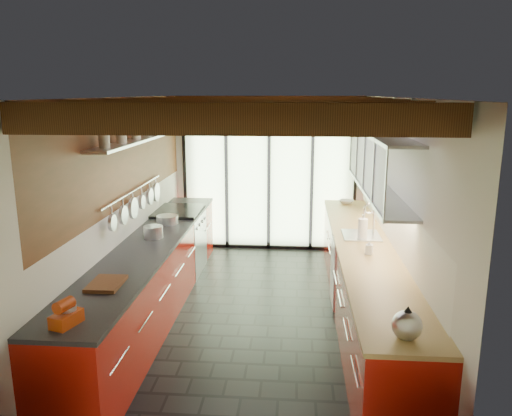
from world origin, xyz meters
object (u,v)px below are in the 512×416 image
(soap_bottle, at_px, (369,247))
(bowl, at_px, (346,202))
(paper_towel, at_px, (363,229))
(kettle, at_px, (407,324))
(stand_mixer, at_px, (66,314))

(soap_bottle, xyz_separation_m, bowl, (0.00, 2.58, -0.05))
(bowl, bearing_deg, paper_towel, -90.00)
(kettle, bearing_deg, bowl, 90.00)
(bowl, bearing_deg, soap_bottle, -90.00)
(kettle, xyz_separation_m, paper_towel, (0.00, 2.50, 0.01))
(soap_bottle, distance_m, bowl, 2.58)
(bowl, bearing_deg, stand_mixer, -119.48)
(paper_towel, relative_size, soap_bottle, 1.83)
(paper_towel, distance_m, bowl, 2.00)
(stand_mixer, bearing_deg, kettle, -0.13)
(stand_mixer, bearing_deg, soap_bottle, 37.03)
(paper_towel, bearing_deg, bowl, 90.00)
(stand_mixer, xyz_separation_m, bowl, (2.54, 4.49, -0.06))
(stand_mixer, distance_m, bowl, 5.16)
(paper_towel, bearing_deg, soap_bottle, -90.00)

